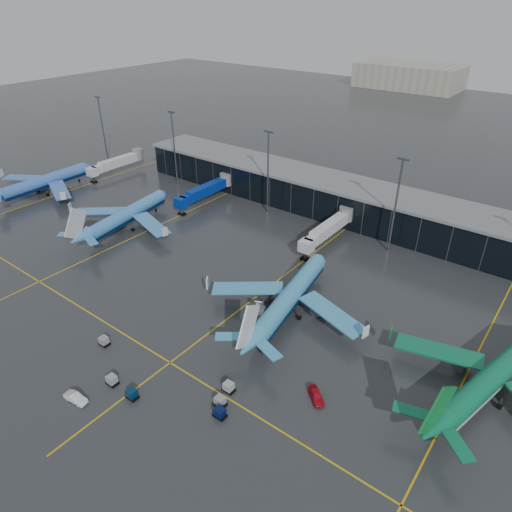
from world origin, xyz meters
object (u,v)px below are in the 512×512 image
Objects in this scene: airliner_arkefly at (127,207)px; service_van_red at (316,395)px; airliner_klm_near at (292,285)px; service_van_white at (76,398)px; mobile_airstair at (260,308)px; airliner_klm_west at (44,174)px; baggage_carts at (167,385)px; airliner_aer_lingus at (498,365)px.

airliner_arkefly is 81.04m from service_van_red.
airliner_klm_near is 46.02m from service_van_white.
mobile_airstair reaches higher than service_van_white.
baggage_carts is at bearing -22.69° from airliner_klm_west.
baggage_carts is 7.11× the size of service_van_white.
airliner_aer_lingus is (100.47, -3.86, -0.02)m from airliner_arkefly.
service_van_white is at bearing -118.37° from airliner_klm_near.
airliner_klm_near is 8.82m from mobile_airstair.
baggage_carts reaches higher than service_van_red.
airliner_arkefly is 66.63m from service_van_white.
service_van_red is 1.02× the size of service_van_white.
airliner_klm_near reaches higher than airliner_aer_lingus.
airliner_klm_west is at bearing -167.49° from airliner_aer_lingus.
baggage_carts is at bearing -43.60° from airliner_arkefly.
airliner_aer_lingus reaches higher than mobile_airstair.
mobile_airstair is at bearing -159.02° from airliner_aer_lingus.
mobile_airstair is at bearing -7.62° from airliner_klm_west.
mobile_airstair is (-45.49, -5.56, -5.57)m from airliner_aer_lingus.
airliner_klm_west is 9.50× the size of service_van_white.
mobile_airstair reaches higher than service_van_red.
airliner_klm_near reaches higher than service_van_white.
airliner_klm_near is at bearing 81.68° from baggage_carts.
airliner_arkefly reaches higher than baggage_carts.
airliner_aer_lingus is 56.09m from baggage_carts.
service_van_white is at bearing -56.75° from airliner_arkefly.
airliner_klm_west is 9.28× the size of service_van_red.
airliner_klm_near is at bearing -14.87° from airliner_arkefly.
service_van_red is at bearing 32.12° from baggage_carts.
airliner_aer_lingus is 1.29× the size of baggage_carts.
airliner_klm_near reaches higher than service_van_red.
service_van_red is at bearing -26.66° from airliner_arkefly.
airliner_arkefly is at bearing -168.19° from airliner_aer_lingus.
service_van_red is (17.23, -18.07, -5.70)m from airliner_klm_near.
airliner_klm_near is 40.29m from airliner_aer_lingus.
airliner_arkefly is at bearing 113.84° from service_van_red.
airliner_klm_near is 9.19× the size of service_van_red.
airliner_klm_west is 105.56m from baggage_carts.
service_van_white is (-10.11, -11.40, -0.02)m from baggage_carts.
service_van_red reaches higher than service_van_white.
airliner_arkefly is at bearing 147.47° from mobile_airstair.
service_van_white is (-9.54, -38.98, -0.03)m from mobile_airstair.
mobile_airstair is (54.98, -9.42, -5.58)m from airliner_arkefly.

